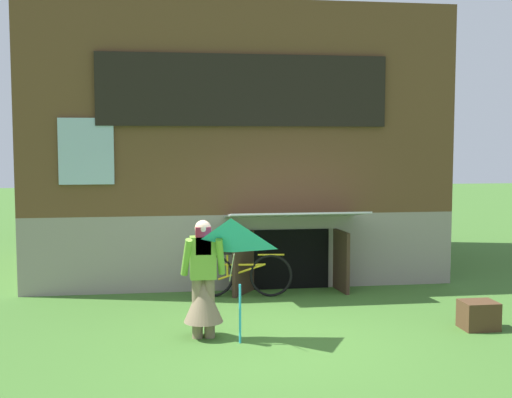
{
  "coord_description": "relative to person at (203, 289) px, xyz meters",
  "views": [
    {
      "loc": [
        -1.43,
        -8.41,
        2.59
      ],
      "look_at": [
        -0.03,
        1.3,
        1.74
      ],
      "focal_mm": 46.97,
      "sensor_mm": 36.0,
      "label": 1
    }
  ],
  "objects": [
    {
      "name": "person",
      "position": [
        0.0,
        0.0,
        0.0
      ],
      "size": [
        0.61,
        0.52,
        1.57
      ],
      "rotation": [
        0.0,
        0.0,
        -0.34
      ],
      "color": "#7F6B51",
      "rests_on": "ground_plane"
    },
    {
      "name": "log_house",
      "position": [
        0.88,
        5.4,
        1.84
      ],
      "size": [
        7.6,
        6.41,
        5.0
      ],
      "color": "gray",
      "rests_on": "ground_plane"
    },
    {
      "name": "ground_plane",
      "position": [
        0.88,
        -0.25,
        -0.66
      ],
      "size": [
        60.0,
        60.0,
        0.0
      ],
      "primitive_type": "plane",
      "color": "#3D6B28"
    },
    {
      "name": "bicycle_yellow",
      "position": [
        0.78,
        2.25,
        -0.29
      ],
      "size": [
        1.68,
        0.25,
        0.77
      ],
      "rotation": [
        0.0,
        0.0,
        -0.12
      ],
      "color": "black",
      "rests_on": "ground_plane"
    },
    {
      "name": "kite",
      "position": [
        0.31,
        -0.54,
        0.59
      ],
      "size": [
        0.94,
        0.96,
        1.53
      ],
      "color": "#2DB2CC",
      "rests_on": "ground_plane"
    },
    {
      "name": "wooden_crate",
      "position": [
        3.79,
        -0.12,
        -0.46
      ],
      "size": [
        0.48,
        0.41,
        0.39
      ],
      "primitive_type": "cube",
      "color": "#4C331E",
      "rests_on": "ground_plane"
    }
  ]
}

